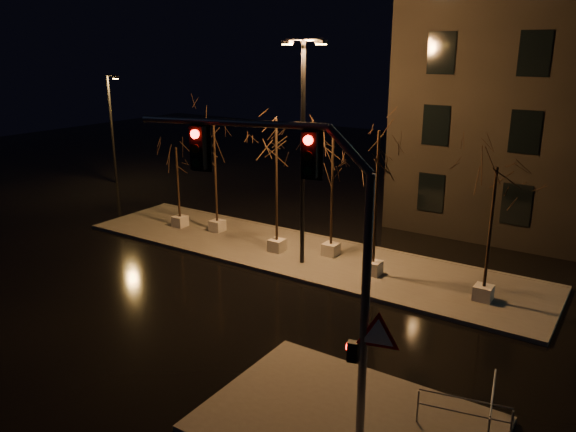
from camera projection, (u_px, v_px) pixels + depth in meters
The scene contains 14 objects.
ground at pixel (210, 303), 20.71m from camera, with size 90.00×90.00×0.00m, color black.
median at pixel (297, 253), 25.49m from camera, with size 22.00×5.00×0.15m, color #4F4D47.
sidewalk_corner at pixel (347, 424), 13.94m from camera, with size 7.00×5.00×0.15m, color #4F4D47.
tree_0 at pixel (177, 166), 28.15m from camera, with size 1.80×1.80×4.22m.
tree_1 at pixel (214, 147), 27.10m from camera, with size 1.80×1.80×5.67m.
tree_2 at pixel (276, 149), 24.20m from camera, with size 1.80×1.80×6.17m.
tree_3 at pixel (333, 163), 23.84m from camera, with size 1.80×1.80×5.50m.
tree_4 at pixel (378, 164), 21.64m from camera, with size 1.80×1.80×6.03m.
tree_5 at pixel (494, 198), 19.51m from camera, with size 1.80×1.80×5.10m.
traffic_signal_mast at pixel (313, 241), 12.15m from camera, with size 5.94×1.54×7.44m.
streetlight_main at pixel (303, 139), 22.68m from camera, with size 2.29×0.79×9.23m.
streetlight_far at pixel (112, 125), 37.87m from camera, with size 1.43×0.49×7.32m.
guard_rail_a at pixel (464, 410), 13.37m from camera, with size 2.15×0.50×0.95m.
guard_rail_b at pixel (492, 404), 13.55m from camera, with size 0.43×2.09×1.01m.
Camera 1 is at (12.78, -14.21, 9.06)m, focal length 35.00 mm.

